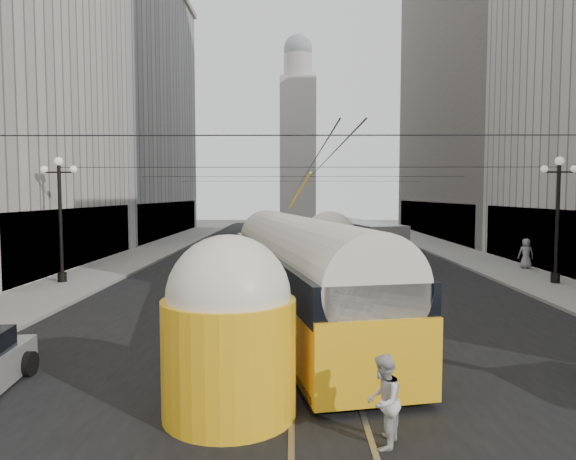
{
  "coord_description": "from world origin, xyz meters",
  "views": [
    {
      "loc": [
        -0.71,
        -7.95,
        4.64
      ],
      "look_at": [
        -0.97,
        15.49,
        3.0
      ],
      "focal_mm": 32.0,
      "sensor_mm": 36.0,
      "label": 1
    }
  ],
  "objects_px": {
    "pedestrian_crossing_a": "(198,383)",
    "pedestrian_sidewalk_right": "(526,253)",
    "streetcar": "(300,273)",
    "city_bus": "(356,241)",
    "pedestrian_crossing_b": "(383,401)"
  },
  "relations": [
    {
      "from": "streetcar",
      "to": "pedestrian_sidewalk_right",
      "type": "relative_size",
      "value": 9.5
    },
    {
      "from": "pedestrian_crossing_b",
      "to": "city_bus",
      "type": "bearing_deg",
      "value": -164.87
    },
    {
      "from": "streetcar",
      "to": "pedestrian_crossing_b",
      "type": "bearing_deg",
      "value": -80.53
    },
    {
      "from": "city_bus",
      "to": "pedestrian_crossing_a",
      "type": "xyz_separation_m",
      "value": [
        -6.12,
        -23.42,
        -0.82
      ]
    },
    {
      "from": "streetcar",
      "to": "pedestrian_crossing_b",
      "type": "relative_size",
      "value": 10.07
    },
    {
      "from": "streetcar",
      "to": "pedestrian_crossing_a",
      "type": "relative_size",
      "value": 11.49
    },
    {
      "from": "pedestrian_crossing_a",
      "to": "pedestrian_sidewalk_right",
      "type": "relative_size",
      "value": 0.83
    },
    {
      "from": "streetcar",
      "to": "city_bus",
      "type": "relative_size",
      "value": 1.49
    },
    {
      "from": "streetcar",
      "to": "city_bus",
      "type": "xyz_separation_m",
      "value": [
        3.94,
        15.99,
        -0.32
      ]
    },
    {
      "from": "city_bus",
      "to": "pedestrian_crossing_b",
      "type": "height_order",
      "value": "city_bus"
    },
    {
      "from": "streetcar",
      "to": "pedestrian_sidewalk_right",
      "type": "xyz_separation_m",
      "value": [
        13.86,
        13.23,
        -0.83
      ]
    },
    {
      "from": "pedestrian_sidewalk_right",
      "to": "streetcar",
      "type": "bearing_deg",
      "value": 49.58
    },
    {
      "from": "pedestrian_crossing_a",
      "to": "pedestrian_sidewalk_right",
      "type": "xyz_separation_m",
      "value": [
        16.04,
        20.66,
        0.31
      ]
    },
    {
      "from": "city_bus",
      "to": "pedestrian_sidewalk_right",
      "type": "xyz_separation_m",
      "value": [
        9.92,
        -2.76,
        -0.51
      ]
    },
    {
      "from": "pedestrian_sidewalk_right",
      "to": "pedestrian_crossing_b",
      "type": "bearing_deg",
      "value": 66.22
    }
  ]
}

